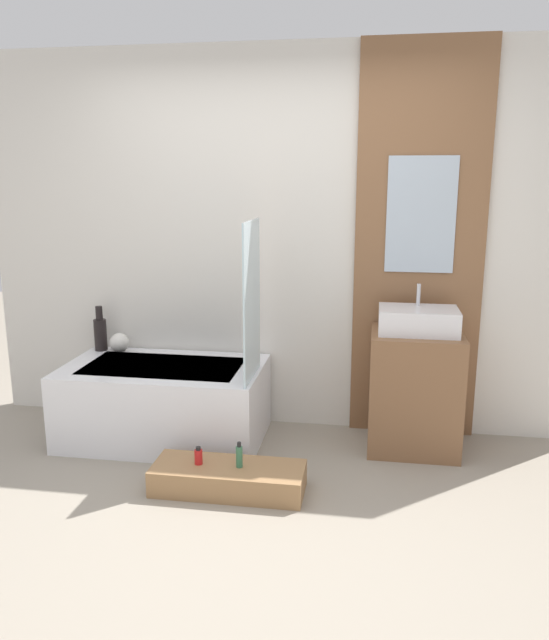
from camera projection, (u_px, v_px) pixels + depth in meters
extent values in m
plane|color=gray|center=(229.00, 541.00, 3.07)|extent=(12.00, 12.00, 0.00)
cube|color=silver|center=(279.00, 243.00, 4.29)|extent=(4.20, 0.06, 2.60)
cube|color=brown|center=(419.00, 247.00, 4.10)|extent=(0.84, 0.03, 2.60)
cube|color=#ADBCCC|center=(421.00, 215.00, 4.03)|extent=(0.44, 0.01, 0.75)
cube|color=white|center=(165.00, 402.00, 4.22)|extent=(1.33, 0.78, 0.52)
cube|color=silver|center=(163.00, 366.00, 4.16)|extent=(1.04, 0.54, 0.01)
cube|color=silver|center=(252.00, 301.00, 3.82)|extent=(0.01, 0.48, 0.98)
cube|color=#997047|center=(228.00, 478.00, 3.55)|extent=(0.86, 0.33, 0.15)
cube|color=brown|center=(414.00, 391.00, 4.05)|extent=(0.58, 0.50, 0.78)
cube|color=white|center=(418.00, 321.00, 3.94)|extent=(0.49, 0.33, 0.16)
cylinder|color=silver|center=(419.00, 295.00, 3.99)|extent=(0.02, 0.02, 0.14)
cylinder|color=black|center=(101.00, 335.00, 4.50)|extent=(0.09, 0.09, 0.23)
cylinder|color=black|center=(99.00, 313.00, 4.47)|extent=(0.05, 0.05, 0.10)
sphere|color=silver|center=(119.00, 343.00, 4.47)|extent=(0.14, 0.14, 0.14)
cylinder|color=red|center=(198.00, 457.00, 3.55)|extent=(0.05, 0.05, 0.09)
cylinder|color=black|center=(198.00, 449.00, 3.54)|extent=(0.03, 0.03, 0.02)
cylinder|color=#38704C|center=(239.00, 457.00, 3.51)|extent=(0.04, 0.04, 0.12)
cylinder|color=black|center=(239.00, 444.00, 3.49)|extent=(0.02, 0.02, 0.03)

